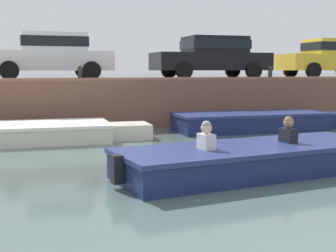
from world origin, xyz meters
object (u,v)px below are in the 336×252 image
at_px(boat_moored_central_navy, 256,121).
at_px(car_centre_black, 212,56).
at_px(car_left_inner_white, 51,54).
at_px(boat_moored_west_cream, 6,134).
at_px(mooring_bollard_east, 270,72).
at_px(motorboat_passing, 265,158).
at_px(car_right_inner_yellow, 331,57).
at_px(mooring_bollard_mid, 80,73).

xyz_separation_m(boat_moored_central_navy, car_centre_black, (-0.06, 3.46, 2.10)).
xyz_separation_m(car_left_inner_white, car_centre_black, (5.83, -0.00, 0.00)).
bearing_deg(car_centre_black, boat_moored_west_cream, -152.27).
bearing_deg(car_centre_black, mooring_bollard_east, -49.78).
xyz_separation_m(motorboat_passing, car_right_inner_yellow, (7.83, 8.84, 2.11)).
height_order(car_left_inner_white, car_centre_black, same).
bearing_deg(car_right_inner_yellow, mooring_bollard_mid, -170.41).
xyz_separation_m(boat_moored_central_navy, mooring_bollard_east, (1.41, 1.72, 1.49)).
relative_size(car_right_inner_yellow, mooring_bollard_mid, 9.22).
xyz_separation_m(boat_moored_west_cream, mooring_bollard_mid, (2.15, 2.06, 1.53)).
distance_m(boat_moored_central_navy, mooring_bollard_mid, 5.62).
bearing_deg(mooring_bollard_mid, car_right_inner_yellow, 9.59).
bearing_deg(mooring_bollard_east, boat_moored_central_navy, -129.30).
xyz_separation_m(boat_moored_west_cream, boat_moored_central_navy, (7.29, 0.34, 0.04)).
bearing_deg(mooring_bollard_east, mooring_bollard_mid, 180.00).
bearing_deg(car_centre_black, car_right_inner_yellow, -0.01).
bearing_deg(motorboat_passing, boat_moored_west_cream, 132.37).
relative_size(motorboat_passing, car_left_inner_white, 1.49).
relative_size(car_centre_black, car_right_inner_yellow, 1.05).
bearing_deg(car_centre_black, motorboat_passing, -106.56).
bearing_deg(car_left_inner_white, mooring_bollard_east, -13.40).
height_order(boat_moored_central_navy, car_left_inner_white, car_left_inner_white).
distance_m(boat_moored_central_navy, car_centre_black, 4.05).
distance_m(boat_moored_central_navy, car_right_inner_yellow, 6.54).
distance_m(boat_moored_central_navy, car_left_inner_white, 7.15).
bearing_deg(motorboat_passing, car_centre_black, 73.44).
distance_m(boat_moored_west_cream, car_left_inner_white, 4.58).
xyz_separation_m(car_left_inner_white, mooring_bollard_east, (7.30, -1.74, -0.61)).
height_order(motorboat_passing, car_right_inner_yellow, car_right_inner_yellow).
xyz_separation_m(car_centre_black, mooring_bollard_mid, (-5.08, -1.74, -0.61)).
relative_size(boat_moored_west_cream, mooring_bollard_east, 15.61).
height_order(car_centre_black, car_right_inner_yellow, same).
bearing_deg(boat_moored_west_cream, car_left_inner_white, 69.83).
distance_m(car_right_inner_yellow, mooring_bollard_mid, 10.44).
bearing_deg(mooring_bollard_mid, car_centre_black, 18.88).
relative_size(car_left_inner_white, mooring_bollard_east, 9.34).
height_order(boat_moored_central_navy, car_centre_black, car_centre_black).
distance_m(motorboat_passing, car_right_inner_yellow, 12.00).
relative_size(motorboat_passing, car_right_inner_yellow, 1.51).
relative_size(boat_moored_west_cream, mooring_bollard_mid, 15.61).
bearing_deg(mooring_bollard_east, car_left_inner_white, 166.60).
bearing_deg(car_left_inner_white, boat_moored_central_navy, -30.46).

